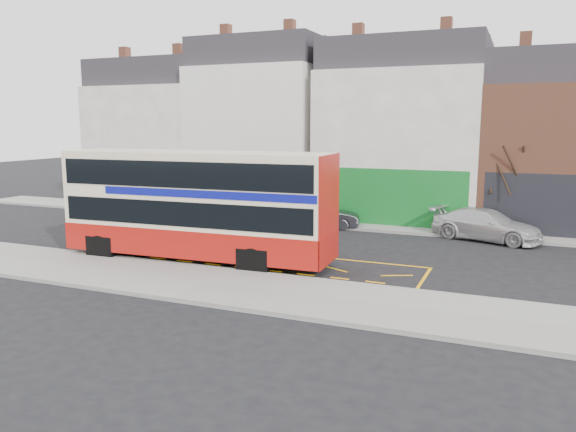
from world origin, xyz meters
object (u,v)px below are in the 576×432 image
at_px(double_decker_bus, 198,204).
at_px(car_silver, 140,203).
at_px(street_tree_right, 508,156).
at_px(car_grey, 323,216).
at_px(street_tree_left, 128,150).
at_px(bus_stop_post, 103,208).
at_px(car_white, 486,225).

bearing_deg(double_decker_bus, car_silver, 134.95).
xyz_separation_m(car_silver, street_tree_right, (21.12, 1.95, 3.24)).
relative_size(car_silver, car_grey, 1.10).
relative_size(car_silver, street_tree_left, 0.76).
xyz_separation_m(street_tree_left, street_tree_right, (24.04, -0.76, 0.14)).
relative_size(car_grey, street_tree_right, 0.67).
distance_m(car_grey, street_tree_left, 15.48).
bearing_deg(double_decker_bus, street_tree_left, 134.84).
bearing_deg(street_tree_left, bus_stop_post, -55.48).
xyz_separation_m(bus_stop_post, car_grey, (6.18, 10.08, -1.49)).
xyz_separation_m(bus_stop_post, car_silver, (-5.82, 9.99, -1.40)).
relative_size(car_grey, car_white, 0.75).
bearing_deg(car_silver, bus_stop_post, -145.65).
bearing_deg(car_white, bus_stop_post, 141.96).
relative_size(car_white, street_tree_left, 0.92).
bearing_deg(double_decker_bus, car_white, 37.27).
relative_size(double_decker_bus, street_tree_right, 1.95).
xyz_separation_m(car_grey, street_tree_left, (-14.91, 2.62, 3.19)).
distance_m(car_white, street_tree_left, 23.65).
distance_m(bus_stop_post, car_grey, 11.92).
bearing_deg(bus_stop_post, car_silver, 125.48).
relative_size(car_white, street_tree_right, 0.89).
bearing_deg(bus_stop_post, street_tree_left, 129.80).
relative_size(double_decker_bus, bus_stop_post, 3.39).
height_order(double_decker_bus, street_tree_left, street_tree_left).
bearing_deg(car_white, car_silver, 107.51).
height_order(car_silver, car_white, car_white).
bearing_deg(car_grey, car_silver, 76.67).
relative_size(double_decker_bus, car_silver, 2.64).
bearing_deg(bus_stop_post, double_decker_bus, 21.49).
height_order(bus_stop_post, street_tree_left, street_tree_left).
relative_size(car_grey, street_tree_left, 0.69).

